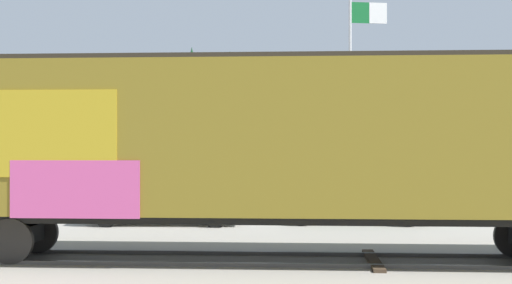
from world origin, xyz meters
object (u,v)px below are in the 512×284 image
freight_car (270,141)px  parked_car_silver (164,196)px  parked_car_green (350,195)px  flagpole (357,70)px

freight_car → parked_car_silver: (-3.12, 6.64, -1.63)m
freight_car → parked_car_silver: bearing=115.2°
parked_car_silver → parked_car_green: parked_car_silver is taller
flagpole → parked_car_silver: (-6.63, -6.28, -4.44)m
flagpole → parked_car_green: size_ratio=1.77×
parked_car_silver → parked_car_green: size_ratio=1.01×
flagpole → freight_car: bearing=-105.2°
freight_car → parked_car_silver: 7.52m
freight_car → parked_car_green: freight_car is taller
freight_car → flagpole: 13.68m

